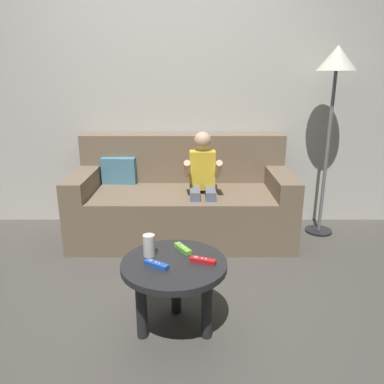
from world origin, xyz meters
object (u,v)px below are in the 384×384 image
object	(u,v)px
game_remote_lime_far_corner	(183,248)
coffee_table	(175,274)
person_seated_on_couch	(203,182)
soda_can	(150,245)
couch	(182,203)
game_remote_red_center	(203,261)
game_remote_blue_near_edge	(157,265)
floor_lamp	(337,74)

from	to	relation	value
game_remote_lime_far_corner	coffee_table	bearing A→B (deg)	-108.08
person_seated_on_couch	coffee_table	xyz separation A→B (m)	(-0.18, -1.15, -0.19)
soda_can	couch	bearing A→B (deg)	83.62
coffee_table	soda_can	size ratio (longest dim) A/B	4.68
game_remote_red_center	soda_can	xyz separation A→B (m)	(-0.29, 0.08, 0.05)
couch	soda_can	world-z (taller)	couch
coffee_table	game_remote_lime_far_corner	distance (m)	0.17
person_seated_on_couch	soda_can	xyz separation A→B (m)	(-0.32, -1.08, -0.06)
game_remote_red_center	game_remote_lime_far_corner	world-z (taller)	same
game_remote_red_center	soda_can	size ratio (longest dim) A/B	1.18
game_remote_lime_far_corner	soda_can	xyz separation A→B (m)	(-0.18, -0.06, 0.05)
couch	person_seated_on_couch	xyz separation A→B (m)	(0.18, -0.18, 0.24)
couch	game_remote_blue_near_edge	distance (m)	1.40
person_seated_on_couch	game_remote_red_center	bearing A→B (deg)	-91.45
game_remote_blue_near_edge	game_remote_lime_far_corner	world-z (taller)	same
couch	coffee_table	bearing A→B (deg)	-90.18
person_seated_on_couch	couch	bearing A→B (deg)	135.03
couch	soda_can	size ratio (longest dim) A/B	15.29
person_seated_on_couch	game_remote_lime_far_corner	world-z (taller)	person_seated_on_couch
couch	game_remote_red_center	distance (m)	1.36
game_remote_red_center	floor_lamp	world-z (taller)	floor_lamp
person_seated_on_couch	soda_can	bearing A→B (deg)	-106.45
coffee_table	game_remote_lime_far_corner	size ratio (longest dim) A/B	4.15
soda_can	floor_lamp	xyz separation A→B (m)	(1.41, 1.32, 0.91)
person_seated_on_couch	game_remote_red_center	size ratio (longest dim) A/B	6.59
coffee_table	soda_can	bearing A→B (deg)	153.23
game_remote_red_center	coffee_table	bearing A→B (deg)	174.55
game_remote_lime_far_corner	game_remote_blue_near_edge	bearing A→B (deg)	-124.51
coffee_table	game_remote_lime_far_corner	world-z (taller)	game_remote_lime_far_corner
couch	floor_lamp	distance (m)	1.67
couch	coffee_table	xyz separation A→B (m)	(-0.00, -1.33, 0.05)
person_seated_on_couch	soda_can	size ratio (longest dim) A/B	7.77
game_remote_blue_near_edge	game_remote_red_center	xyz separation A→B (m)	(0.24, 0.04, 0.00)
person_seated_on_couch	coffee_table	world-z (taller)	person_seated_on_couch
couch	game_remote_blue_near_edge	bearing A→B (deg)	-93.83
soda_can	coffee_table	bearing A→B (deg)	-26.77
game_remote_lime_far_corner	couch	bearing A→B (deg)	91.87
coffee_table	soda_can	xyz separation A→B (m)	(-0.14, 0.07, 0.14)
game_remote_red_center	game_remote_lime_far_corner	size ratio (longest dim) A/B	1.05
game_remote_red_center	couch	bearing A→B (deg)	96.33
person_seated_on_couch	game_remote_lime_far_corner	size ratio (longest dim) A/B	6.89
coffee_table	game_remote_red_center	bearing A→B (deg)	-5.45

